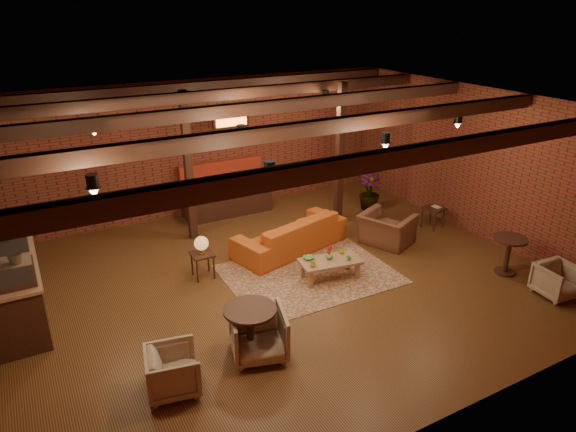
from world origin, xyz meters
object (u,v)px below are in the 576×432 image
sofa (290,233)px  armchair_b (258,332)px  coffee_table (329,262)px  round_table_right (508,250)px  plant_tall (372,156)px  armchair_right (387,224)px  side_table_lamp (202,246)px  round_table_left (250,324)px  armchair_a (173,369)px  side_table_book (434,209)px  armchair_far (558,279)px

sofa → armchair_b: bearing=39.1°
coffee_table → round_table_right: 3.39m
round_table_right → plant_tall: bearing=94.1°
sofa → armchair_right: size_ratio=2.39×
side_table_lamp → plant_tall: size_ratio=0.31×
round_table_left → plant_tall: bearing=37.4°
armchair_b → coffee_table: bearing=49.7°
round_table_left → round_table_right: round_table_left is taller
sofa → armchair_a: bearing=26.5°
side_table_book → round_table_right: (-0.30, -2.30, 0.05)m
round_table_right → coffee_table: bearing=154.9°
sofa → armchair_a: sofa is taller
round_table_right → armchair_right: bearing=119.1°
sofa → round_table_left: size_ratio=3.12×
sofa → coffee_table: bearing=77.3°
coffee_table → round_table_left: (-2.23, -1.36, 0.20)m
round_table_right → plant_tall: size_ratio=0.27×
armchair_b → armchair_right: armchair_right is taller
sofa → side_table_book: 3.46m
side_table_lamp → round_table_left: size_ratio=1.05×
armchair_right → side_table_book: bearing=-106.5°
side_table_lamp → round_table_left: bearing=-94.2°
armchair_right → armchair_far: (1.29, -3.11, -0.13)m
sofa → armchair_a: (-3.40, -2.96, -0.02)m
side_table_lamp → armchair_b: side_table_lamp is taller
armchair_b → side_table_book: 5.95m
sofa → armchair_far: 5.02m
round_table_left → plant_tall: size_ratio=0.29×
side_table_lamp → armchair_far: side_table_lamp is taller
sofa → round_table_left: 3.54m
coffee_table → armchair_far: 4.00m
side_table_lamp → armchair_a: size_ratio=1.21×
plant_tall → coffee_table: bearing=-138.3°
round_table_right → armchair_far: bearing=-83.8°
armchair_a → round_table_right: (6.52, 0.09, 0.15)m
coffee_table → armchair_far: bearing=-37.3°
round_table_left → armchair_far: 5.52m
side_table_lamp → side_table_book: (5.42, -0.33, -0.19)m
armchair_b → round_table_right: bearing=15.9°
coffee_table → round_table_left: 2.62m
round_table_right → armchair_far: size_ratio=1.13×
round_table_left → armchair_right: 4.60m
armchair_right → armchair_far: size_ratio=1.58×
armchair_right → side_table_lamp: bearing=59.4°
armchair_right → armchair_b: bearing=94.2°
sofa → armchair_right: 2.08m
plant_tall → armchair_right: bearing=-116.5°
sofa → plant_tall: size_ratio=0.91×
armchair_right → plant_tall: 2.20m
side_table_book → armchair_far: (-0.19, -3.28, -0.12)m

